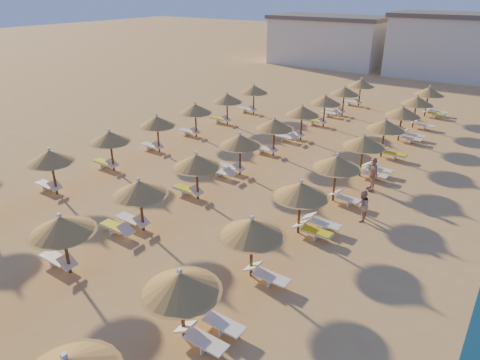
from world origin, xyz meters
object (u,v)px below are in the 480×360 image
Objects in this scene: parasol_row_east at (336,163)px; parasol_row_west at (240,141)px; beachgoer_c at (372,174)px; beachgoer_b at (362,206)px.

parasol_row_west is at bearing 180.00° from parasol_row_east.
parasol_row_east is 21.67× the size of beachgoer_c.
parasol_row_west is 7.95m from beachgoer_b.
parasol_row_west is at bearing -109.35° from beachgoer_c.
beachgoer_c is (1.17, 2.34, -1.15)m from parasol_row_east.
beachgoer_b is at bearing -31.79° from parasol_row_east.
parasol_row_west reaches higher than beachgoer_c.
parasol_row_east is 5.84m from parasol_row_west.
parasol_row_east is 1.00× the size of parasol_row_west.
parasol_row_west reaches higher than beachgoer_b.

